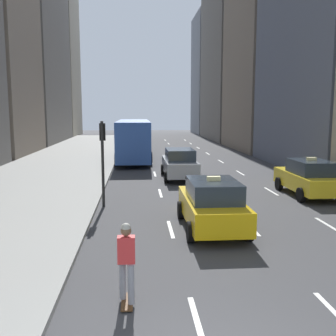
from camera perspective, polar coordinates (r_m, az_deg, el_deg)
sidewalk_left at (r=32.67m, az=-14.49°, el=1.06°), size 8.00×66.00×0.15m
lane_markings at (r=28.49m, az=3.44°, el=0.15°), size 5.72×56.00×0.01m
building_row_right at (r=41.02m, az=15.74°, el=21.85°), size 6.00×71.68×34.49m
taxi_lead at (r=13.43m, az=6.41°, el=-5.24°), size 2.02×4.40×1.87m
taxi_second at (r=19.81m, az=19.74°, el=-1.32°), size 2.02×4.40×1.87m
sedan_black_near at (r=23.47m, az=1.68°, el=0.67°), size 2.02×4.80×1.80m
city_bus at (r=32.53m, az=-5.03°, el=4.29°), size 2.80×11.61×3.25m
skateboarder at (r=8.35m, az=-6.05°, el=-13.12°), size 0.36×0.80×1.75m
traffic_light_pole at (r=16.61m, az=-9.47°, el=2.63°), size 0.24×0.42×3.60m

